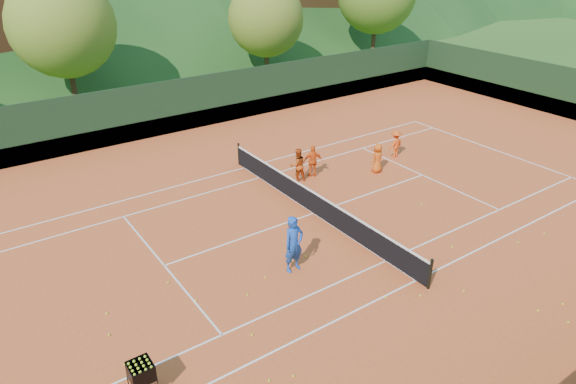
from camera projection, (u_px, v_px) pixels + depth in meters
ground at (314, 214)px, 20.71m from camera, size 400.00×400.00×0.00m
clay_court at (314, 213)px, 20.70m from camera, size 40.00×24.00×0.02m
coach at (294, 244)px, 16.79m from camera, size 0.75×0.52×2.00m
student_a at (297, 165)px, 23.07m from camera, size 0.84×0.70×1.57m
student_b at (313, 161)px, 23.51m from camera, size 0.96×0.71×1.52m
student_c at (377, 158)px, 23.97m from camera, size 0.75×0.55×1.41m
student_d at (395, 144)px, 25.63m from camera, size 0.95×0.62×1.39m
tennis_ball_0 at (269, 381)px, 12.90m from camera, size 0.07×0.07×0.07m
tennis_ball_1 at (265, 277)px, 16.77m from camera, size 0.07×0.07×0.07m
tennis_ball_2 at (422, 204)px, 21.33m from camera, size 0.07×0.07×0.07m
tennis_ball_3 at (420, 296)px, 15.93m from camera, size 0.07×0.07×0.07m
tennis_ball_5 at (125, 364)px, 13.39m from camera, size 0.07×0.07×0.07m
tennis_ball_6 at (168, 282)px, 16.54m from camera, size 0.07×0.07×0.07m
tennis_ball_8 at (538, 311)px, 15.30m from camera, size 0.07×0.07×0.07m
tennis_ball_9 at (544, 234)px, 19.22m from camera, size 0.07×0.07×0.07m
tennis_ball_10 at (464, 291)px, 16.14m from camera, size 0.07×0.07×0.07m
tennis_ball_11 at (196, 301)px, 15.72m from camera, size 0.07×0.07×0.07m
tennis_ball_12 at (420, 259)px, 17.72m from camera, size 0.07×0.07×0.07m
tennis_ball_13 at (426, 260)px, 17.69m from camera, size 0.07×0.07×0.07m
tennis_ball_14 at (452, 247)px, 18.39m from camera, size 0.07×0.07×0.07m
tennis_ball_15 at (563, 304)px, 15.57m from camera, size 0.07×0.07×0.07m
tennis_ball_16 at (107, 314)px, 15.17m from camera, size 0.07×0.07×0.07m
tennis_ball_17 at (568, 322)px, 14.85m from camera, size 0.07×0.07×0.07m
tennis_ball_21 at (248, 295)px, 15.95m from camera, size 0.07×0.07×0.07m
tennis_ball_22 at (306, 256)px, 17.88m from camera, size 0.07×0.07×0.07m
tennis_ball_23 at (109, 335)px, 14.37m from camera, size 0.07×0.07×0.07m
tennis_ball_24 at (252, 335)px, 14.38m from camera, size 0.07×0.07×0.07m
tennis_ball_25 at (518, 243)px, 18.67m from camera, size 0.07×0.07×0.07m
tennis_ball_26 at (386, 297)px, 15.87m from camera, size 0.07×0.07×0.07m
tennis_ball_27 at (293, 376)px, 13.03m from camera, size 0.07×0.07×0.07m
court_lines at (314, 213)px, 20.70m from camera, size 23.83×11.03×0.00m
tennis_net at (314, 202)px, 20.47m from camera, size 0.10×12.07×1.10m
perimeter_fence at (314, 185)px, 20.14m from camera, size 40.40×24.24×3.00m
ball_hopper at (141, 372)px, 12.22m from camera, size 0.57×0.57×1.00m
tree_b at (62, 25)px, 30.97m from camera, size 6.40×6.40×8.40m
tree_c at (266, 18)px, 37.68m from camera, size 5.60×5.60×7.35m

